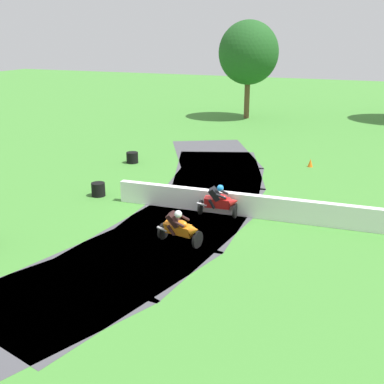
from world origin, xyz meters
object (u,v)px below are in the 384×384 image
(motorcycle_lead_orange, at_px, (180,228))
(motorcycle_chase_red, at_px, (219,201))
(tire_stack_mid_b, at_px, (132,158))
(traffic_cone, at_px, (310,163))
(tire_stack_mid_a, at_px, (98,189))

(motorcycle_lead_orange, xyz_separation_m, motorcycle_chase_red, (0.37, 2.98, 0.02))
(tire_stack_mid_b, bearing_deg, traffic_cone, 17.44)
(tire_stack_mid_b, bearing_deg, motorcycle_lead_orange, -52.75)
(motorcycle_lead_orange, relative_size, traffic_cone, 3.87)
(tire_stack_mid_a, bearing_deg, tire_stack_mid_b, 103.90)
(motorcycle_lead_orange, relative_size, motorcycle_chase_red, 1.01)
(motorcycle_chase_red, distance_m, traffic_cone, 9.12)
(traffic_cone, bearing_deg, motorcycle_chase_red, -103.34)
(motorcycle_lead_orange, bearing_deg, tire_stack_mid_b, 127.25)
(tire_stack_mid_b, bearing_deg, tire_stack_mid_a, -76.10)
(tire_stack_mid_a, distance_m, tire_stack_mid_b, 5.73)
(motorcycle_chase_red, height_order, traffic_cone, motorcycle_chase_red)
(tire_stack_mid_a, height_order, tire_stack_mid_b, same)
(tire_stack_mid_a, relative_size, traffic_cone, 1.37)
(motorcycle_chase_red, xyz_separation_m, tire_stack_mid_a, (-5.79, 0.39, -0.35))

